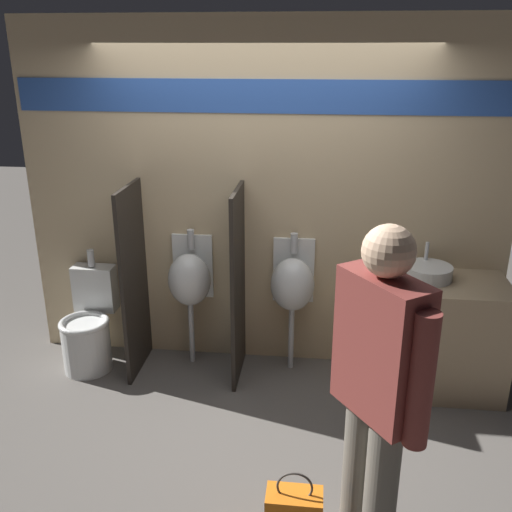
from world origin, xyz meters
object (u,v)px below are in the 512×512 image
Objects in this scene: sink_basin at (428,272)px; toilet at (89,330)px; urinal_near_counter at (190,279)px; person_in_vest at (377,389)px; cell_phone at (392,285)px; urinal_far at (293,284)px.

toilet is (-2.63, -0.07, -0.60)m from sink_basin.
person_in_vest is at bearing -53.86° from urinal_near_counter.
sink_basin is at bearing 1.46° from toilet.
urinal_near_counter is (-1.54, 0.27, -0.14)m from cell_phone.
cell_phone is 0.08× the size of person_in_vest.
urinal_near_counter is 1.19× the size of toilet.
urinal_near_counter is at bearing 177.09° from sink_basin.
urinal_far is (0.82, 0.00, 0.00)m from urinal_near_counter.
urinal_far is at bearing 174.71° from sink_basin.
person_in_vest is at bearing -106.69° from sink_basin.
urinal_near_counter is 0.93m from toilet.
sink_basin is at bearing 33.22° from cell_phone.
urinal_far reaches higher than cell_phone.
cell_phone is 1.57m from urinal_near_counter.
urinal_far is 1.87m from person_in_vest.
sink_basin is 1.02m from urinal_far.
sink_basin is 2.70m from toilet.
toilet is at bearing -174.43° from urinal_far.
urinal_far is at bearing -20.44° from person_in_vest.
sink_basin is 0.31× the size of urinal_near_counter.
cell_phone is (-0.27, -0.18, -0.05)m from sink_basin.
person_in_vest reaches higher than cell_phone.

